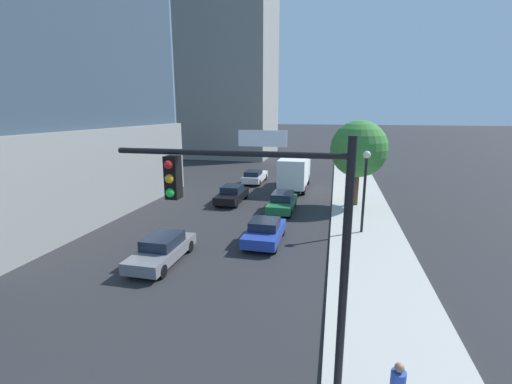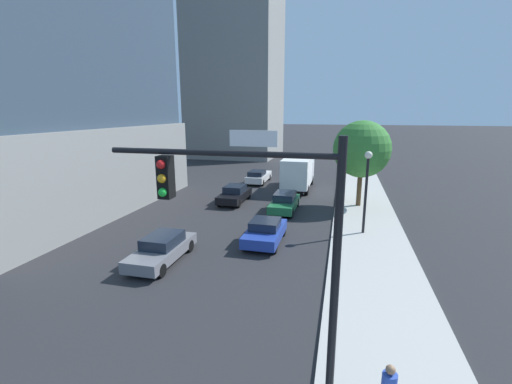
{
  "view_description": "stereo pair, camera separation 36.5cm",
  "coord_description": "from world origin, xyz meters",
  "px_view_note": "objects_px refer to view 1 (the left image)",
  "views": [
    {
      "loc": [
        5.61,
        -2.71,
        7.33
      ],
      "look_at": [
        1.71,
        14.34,
        3.26
      ],
      "focal_mm": 24.45,
      "sensor_mm": 36.0,
      "label": 1
    },
    {
      "loc": [
        5.97,
        -2.62,
        7.33
      ],
      "look_at": [
        1.71,
        14.34,
        3.26
      ],
      "focal_mm": 24.45,
      "sensor_mm": 36.0,
      "label": 2
    }
  ],
  "objects_px": {
    "car_blue": "(265,231)",
    "car_green": "(282,202)",
    "car_white": "(255,176)",
    "street_tree": "(359,149)",
    "construction_building": "(231,51)",
    "street_lamp": "(365,179)",
    "box_truck": "(295,171)",
    "traffic_light_pole": "(269,222)",
    "car_black": "(232,194)",
    "car_gray": "(162,249)"
  },
  "relations": [
    {
      "from": "traffic_light_pole",
      "to": "car_green",
      "type": "bearing_deg",
      "value": 97.45
    },
    {
      "from": "street_tree",
      "to": "car_blue",
      "type": "height_order",
      "value": "street_tree"
    },
    {
      "from": "car_green",
      "to": "car_white",
      "type": "xyz_separation_m",
      "value": [
        -4.41,
        9.84,
        -0.02
      ]
    },
    {
      "from": "traffic_light_pole",
      "to": "street_tree",
      "type": "bearing_deg",
      "value": 81.03
    },
    {
      "from": "traffic_light_pole",
      "to": "car_black",
      "type": "relative_size",
      "value": 1.53
    },
    {
      "from": "construction_building",
      "to": "car_black",
      "type": "relative_size",
      "value": 8.76
    },
    {
      "from": "car_green",
      "to": "car_white",
      "type": "height_order",
      "value": "car_green"
    },
    {
      "from": "construction_building",
      "to": "street_tree",
      "type": "bearing_deg",
      "value": -57.08
    },
    {
      "from": "car_blue",
      "to": "car_green",
      "type": "height_order",
      "value": "car_green"
    },
    {
      "from": "construction_building",
      "to": "car_gray",
      "type": "distance_m",
      "value": 45.85
    },
    {
      "from": "construction_building",
      "to": "box_truck",
      "type": "bearing_deg",
      "value": -60.77
    },
    {
      "from": "construction_building",
      "to": "street_tree",
      "type": "xyz_separation_m",
      "value": [
        18.85,
        -29.12,
        -12.15
      ]
    },
    {
      "from": "construction_building",
      "to": "box_truck",
      "type": "height_order",
      "value": "construction_building"
    },
    {
      "from": "street_lamp",
      "to": "car_gray",
      "type": "xyz_separation_m",
      "value": [
        -9.89,
        -6.42,
        -2.78
      ]
    },
    {
      "from": "street_lamp",
      "to": "car_gray",
      "type": "height_order",
      "value": "street_lamp"
    },
    {
      "from": "construction_building",
      "to": "street_lamp",
      "type": "bearing_deg",
      "value": -62.01
    },
    {
      "from": "street_tree",
      "to": "car_black",
      "type": "bearing_deg",
      "value": -174.45
    },
    {
      "from": "traffic_light_pole",
      "to": "car_green",
      "type": "xyz_separation_m",
      "value": [
        -2.27,
        17.37,
        -4.09
      ]
    },
    {
      "from": "traffic_light_pole",
      "to": "car_gray",
      "type": "height_order",
      "value": "traffic_light_pole"
    },
    {
      "from": "car_gray",
      "to": "car_green",
      "type": "distance_m",
      "value": 11.24
    },
    {
      "from": "construction_building",
      "to": "traffic_light_pole",
      "type": "distance_m",
      "value": 52.84
    },
    {
      "from": "construction_building",
      "to": "car_black",
      "type": "distance_m",
      "value": 35.24
    },
    {
      "from": "traffic_light_pole",
      "to": "car_black",
      "type": "xyz_separation_m",
      "value": [
        -6.68,
        18.96,
        -4.11
      ]
    },
    {
      "from": "street_lamp",
      "to": "street_tree",
      "type": "relative_size",
      "value": 0.76
    },
    {
      "from": "traffic_light_pole",
      "to": "box_truck",
      "type": "bearing_deg",
      "value": 95.18
    },
    {
      "from": "construction_building",
      "to": "car_gray",
      "type": "bearing_deg",
      "value": -77.87
    },
    {
      "from": "car_gray",
      "to": "car_blue",
      "type": "bearing_deg",
      "value": 40.29
    },
    {
      "from": "car_green",
      "to": "car_black",
      "type": "bearing_deg",
      "value": 160.14
    },
    {
      "from": "car_green",
      "to": "box_truck",
      "type": "height_order",
      "value": "box_truck"
    },
    {
      "from": "traffic_light_pole",
      "to": "car_black",
      "type": "distance_m",
      "value": 20.52
    },
    {
      "from": "box_truck",
      "to": "street_tree",
      "type": "bearing_deg",
      "value": -43.34
    },
    {
      "from": "car_black",
      "to": "box_truck",
      "type": "relative_size",
      "value": 0.64
    },
    {
      "from": "street_lamp",
      "to": "car_blue",
      "type": "height_order",
      "value": "street_lamp"
    },
    {
      "from": "traffic_light_pole",
      "to": "car_white",
      "type": "bearing_deg",
      "value": 103.79
    },
    {
      "from": "street_lamp",
      "to": "car_gray",
      "type": "relative_size",
      "value": 1.1
    },
    {
      "from": "car_blue",
      "to": "car_black",
      "type": "relative_size",
      "value": 0.91
    },
    {
      "from": "car_blue",
      "to": "car_black",
      "type": "xyz_separation_m",
      "value": [
        -4.41,
        8.2,
        0.02
      ]
    },
    {
      "from": "car_gray",
      "to": "box_truck",
      "type": "xyz_separation_m",
      "value": [
        4.41,
        18.0,
        1.07
      ]
    },
    {
      "from": "car_white",
      "to": "car_black",
      "type": "bearing_deg",
      "value": -90.0
    },
    {
      "from": "traffic_light_pole",
      "to": "car_blue",
      "type": "distance_m",
      "value": 11.75
    },
    {
      "from": "car_white",
      "to": "street_tree",
      "type": "bearing_deg",
      "value": -36.6
    },
    {
      "from": "street_tree",
      "to": "car_black",
      "type": "distance_m",
      "value": 10.59
    },
    {
      "from": "construction_building",
      "to": "car_green",
      "type": "bearing_deg",
      "value": -67.01
    },
    {
      "from": "street_lamp",
      "to": "car_black",
      "type": "xyz_separation_m",
      "value": [
        -9.89,
        5.52,
        -2.77
      ]
    },
    {
      "from": "street_tree",
      "to": "car_black",
      "type": "relative_size",
      "value": 1.48
    },
    {
      "from": "car_blue",
      "to": "traffic_light_pole",
      "type": "bearing_deg",
      "value": -78.09
    },
    {
      "from": "car_blue",
      "to": "car_green",
      "type": "bearing_deg",
      "value": 90.0
    },
    {
      "from": "traffic_light_pole",
      "to": "car_black",
      "type": "height_order",
      "value": "traffic_light_pole"
    },
    {
      "from": "street_lamp",
      "to": "car_white",
      "type": "bearing_deg",
      "value": 125.7
    },
    {
      "from": "traffic_light_pole",
      "to": "box_truck",
      "type": "height_order",
      "value": "traffic_light_pole"
    }
  ]
}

